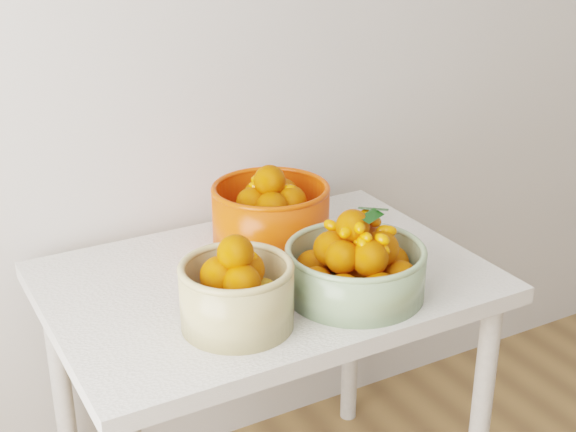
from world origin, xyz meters
name	(u,v)px	position (x,y,z in m)	size (l,w,h in m)	color
table	(267,311)	(-0.40, 1.60, 0.65)	(1.00, 0.70, 0.75)	silver
bowl_cream	(236,292)	(-0.56, 1.43, 0.83)	(0.26, 0.26, 0.20)	tan
bowl_green	(356,266)	(-0.27, 1.42, 0.82)	(0.39, 0.39, 0.20)	#86A376
bowl_orange	(271,214)	(-0.31, 1.74, 0.83)	(0.35, 0.35, 0.21)	#ED3608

